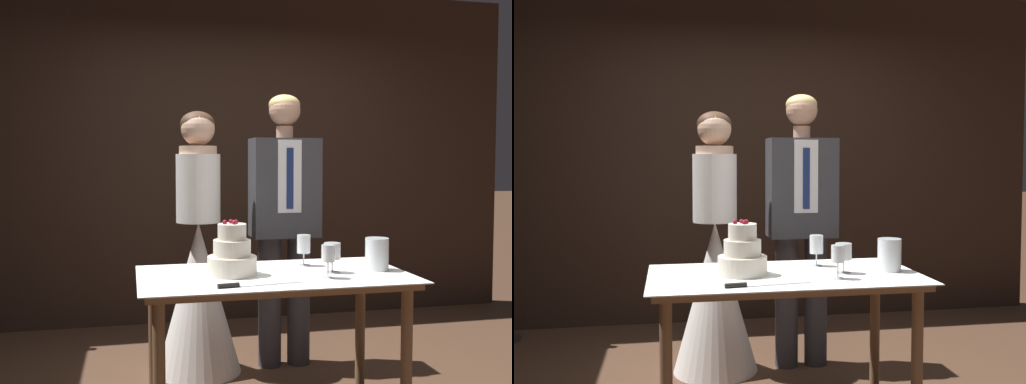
# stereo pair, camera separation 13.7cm
# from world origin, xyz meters

# --- Properties ---
(wall_back) EXTENTS (5.11, 0.12, 2.81)m
(wall_back) POSITION_xyz_m (0.00, 1.97, 1.40)
(wall_back) COLOR black
(wall_back) RESTS_ON ground_plane
(cake_table) EXTENTS (1.36, 0.75, 0.78)m
(cake_table) POSITION_xyz_m (-0.09, -0.06, 0.68)
(cake_table) COLOR brown
(cake_table) RESTS_ON ground_plane
(tiered_cake) EXTENTS (0.25, 0.25, 0.28)m
(tiered_cake) POSITION_xyz_m (-0.31, -0.05, 0.88)
(tiered_cake) COLOR silver
(tiered_cake) RESTS_ON cake_table
(cake_knife) EXTENTS (0.41, 0.07, 0.02)m
(cake_knife) POSITION_xyz_m (-0.30, -0.32, 0.79)
(cake_knife) COLOR silver
(cake_knife) RESTS_ON cake_table
(wine_glass_near) EXTENTS (0.07, 0.07, 0.17)m
(wine_glass_near) POSITION_xyz_m (0.12, 0.12, 0.89)
(wine_glass_near) COLOR silver
(wine_glass_near) RESTS_ON cake_table
(wine_glass_middle) EXTENTS (0.07, 0.07, 0.16)m
(wine_glass_middle) POSITION_xyz_m (0.14, -0.23, 0.89)
(wine_glass_middle) COLOR silver
(wine_glass_middle) RESTS_ON cake_table
(wine_glass_far) EXTENTS (0.08, 0.08, 0.15)m
(wine_glass_far) POSITION_xyz_m (0.20, -0.10, 0.88)
(wine_glass_far) COLOR silver
(wine_glass_far) RESTS_ON cake_table
(hurricane_candle) EXTENTS (0.12, 0.12, 0.17)m
(hurricane_candle) POSITION_xyz_m (0.45, -0.09, 0.86)
(hurricane_candle) COLOR silver
(hurricane_candle) RESTS_ON cake_table
(bride) EXTENTS (0.54, 0.54, 1.66)m
(bride) POSITION_xyz_m (-0.38, 0.76, 0.62)
(bride) COLOR white
(bride) RESTS_ON ground_plane
(groom) EXTENTS (0.44, 0.25, 1.78)m
(groom) POSITION_xyz_m (0.19, 0.76, 1.00)
(groom) COLOR #38383D
(groom) RESTS_ON ground_plane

